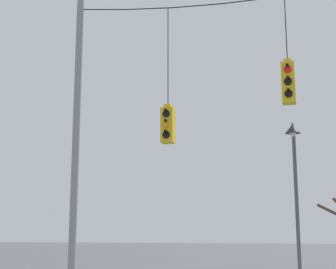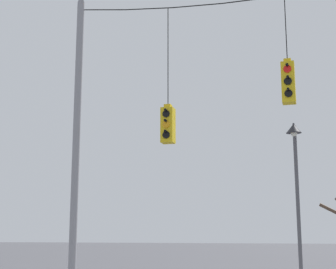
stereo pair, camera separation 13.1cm
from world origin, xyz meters
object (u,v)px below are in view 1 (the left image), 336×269
at_px(utility_pole_left, 76,143).
at_px(traffic_light_near_right_pole, 168,124).
at_px(street_lamp, 295,167).
at_px(traffic_light_over_intersection, 288,82).

relative_size(utility_pole_left, traffic_light_near_right_pole, 2.27).
height_order(utility_pole_left, traffic_light_near_right_pole, utility_pole_left).
bearing_deg(street_lamp, utility_pole_left, -148.66).
distance_m(traffic_light_over_intersection, street_lamp, 4.03).
bearing_deg(street_lamp, traffic_light_near_right_pole, -131.43).
bearing_deg(traffic_light_over_intersection, traffic_light_near_right_pole, -179.99).
xyz_separation_m(utility_pole_left, traffic_light_near_right_pole, (2.74, -0.01, 0.40)).
height_order(utility_pole_left, street_lamp, utility_pole_left).
bearing_deg(utility_pole_left, street_lamp, 31.34).
xyz_separation_m(traffic_light_over_intersection, street_lamp, (-0.05, 3.62, -1.77)).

